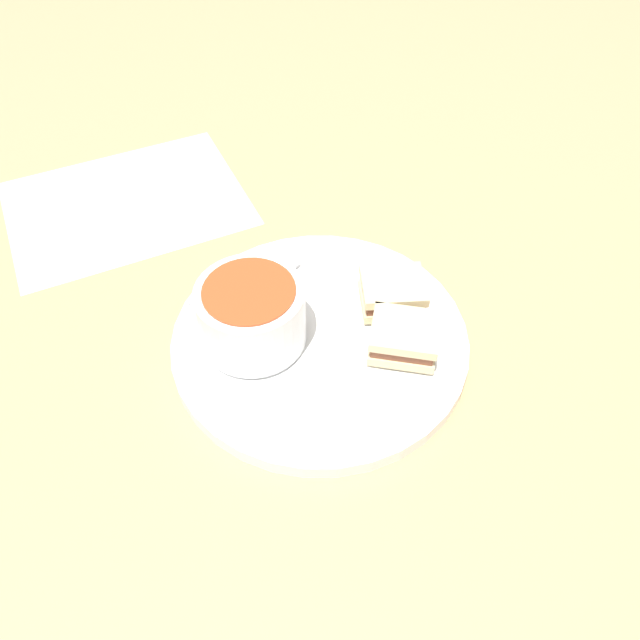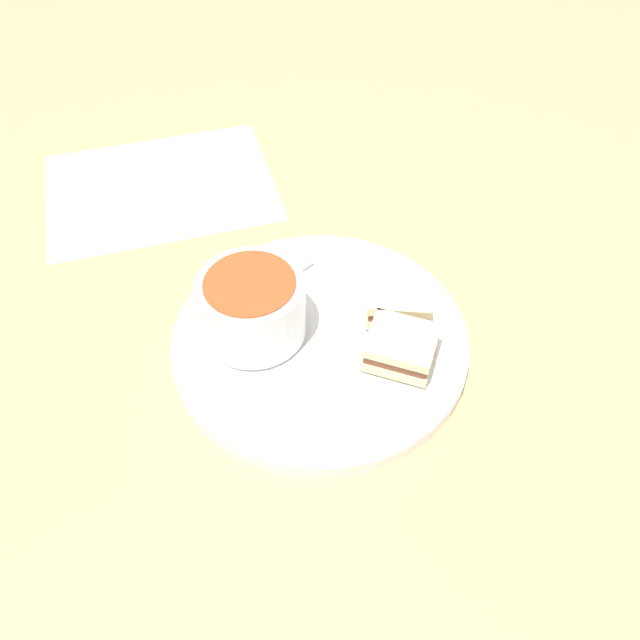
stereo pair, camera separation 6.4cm
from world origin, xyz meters
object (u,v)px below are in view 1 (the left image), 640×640
soup_bowl (252,314)px  spoon (247,305)px  sandwich_half_near (404,338)px  sandwich_half_far (391,290)px

soup_bowl → spoon: 0.05m
spoon → sandwich_half_near: sandwich_half_near is taller
sandwich_half_far → soup_bowl: bearing=81.2°
soup_bowl → spoon: size_ratio=0.98×
soup_bowl → sandwich_half_far: bearing=-98.8°
soup_bowl → spoon: soup_bowl is taller
soup_bowl → spoon: bearing=-13.8°
spoon → sandwich_half_near: bearing=109.0°
sandwich_half_near → spoon: bearing=42.9°
sandwich_half_far → sandwich_half_near: bearing=158.9°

